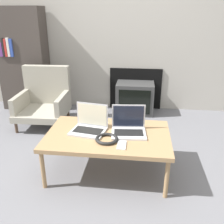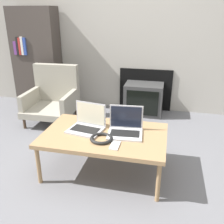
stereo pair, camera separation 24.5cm
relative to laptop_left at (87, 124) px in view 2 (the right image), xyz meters
The scene contains 10 objects.
ground_plane 0.57m from the laptop_left, 61.00° to the right, with size 14.00×14.00×0.00m, color slate.
wall_back 1.88m from the laptop_left, 83.93° to the left, with size 7.00×0.08×2.60m.
table 0.20m from the laptop_left, 17.13° to the right, with size 1.09×0.69×0.39m.
laptop_left is the anchor object (origin of this frame).
laptop_right 0.35m from the laptop_left, ahead, with size 0.32×0.27×0.24m.
headphones 0.26m from the laptop_left, 44.23° to the right, with size 0.20×0.20×0.03m.
phone 0.40m from the laptop_left, 38.35° to the right, with size 0.07×0.14×0.01m.
tv 1.50m from the laptop_left, 75.67° to the left, with size 0.53×0.37×0.45m.
armchair 1.26m from the laptop_left, 129.92° to the left, with size 0.63×0.63×0.74m.
bookshelf 1.97m from the laptop_left, 130.90° to the left, with size 0.69×0.32×1.46m.
Camera 2 is at (0.51, -1.66, 1.40)m, focal length 40.00 mm.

